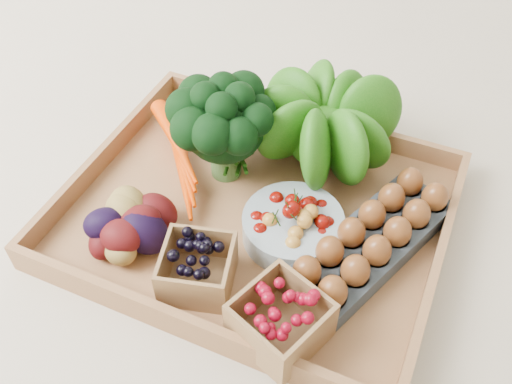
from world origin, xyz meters
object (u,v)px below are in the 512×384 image
at_px(egg_carton, 371,245).
at_px(broccoli, 225,143).
at_px(tray, 256,216).
at_px(cherry_bowl, 293,227).

bearing_deg(egg_carton, broccoli, -172.24).
bearing_deg(tray, egg_carton, -0.88).
bearing_deg(tray, broccoli, 142.87).
height_order(cherry_bowl, egg_carton, cherry_bowl).
bearing_deg(cherry_bowl, tray, 163.69).
xyz_separation_m(tray, broccoli, (-0.08, 0.06, 0.07)).
height_order(tray, broccoli, broccoli).
distance_m(broccoli, egg_carton, 0.27).
relative_size(tray, egg_carton, 2.00).
relative_size(tray, cherry_bowl, 3.76).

